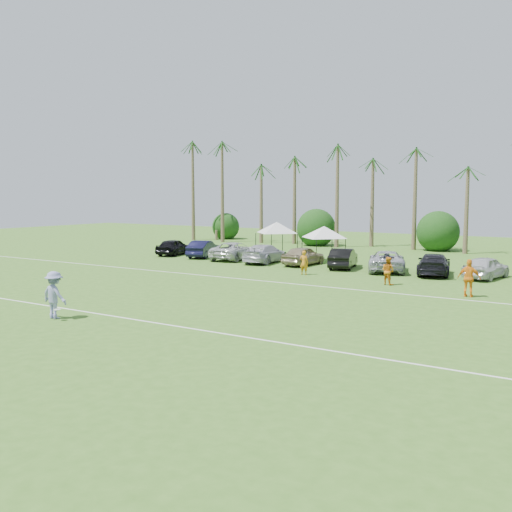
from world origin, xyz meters
The scene contains 28 objects.
ground centered at (0.00, 0.00, 0.00)m, with size 120.00×120.00×0.00m, color #3B681F.
field_lines centered at (0.00, 8.00, 0.01)m, with size 80.00×12.10×0.01m.
palm_tree_0 centered at (-22.00, 38.00, 7.48)m, with size 2.40×2.40×8.90m.
palm_tree_1 centered at (-17.00, 38.00, 8.35)m, with size 2.40×2.40×9.90m.
palm_tree_2 centered at (-12.00, 38.00, 9.21)m, with size 2.40×2.40×10.90m.
palm_tree_3 centered at (-8.00, 38.00, 10.06)m, with size 2.40×2.40×11.90m.
palm_tree_4 centered at (-4.00, 38.00, 7.48)m, with size 2.40×2.40×8.90m.
palm_tree_5 centered at (0.00, 38.00, 8.35)m, with size 2.40×2.40×9.90m.
palm_tree_6 centered at (4.00, 38.00, 9.21)m, with size 2.40×2.40×10.90m.
palm_tree_7 centered at (8.00, 38.00, 10.06)m, with size 2.40×2.40×11.90m.
bush_tree_0 centered at (-19.00, 39.00, 1.80)m, with size 4.00×4.00×4.00m.
bush_tree_1 centered at (-6.00, 39.00, 1.80)m, with size 4.00×4.00×4.00m.
bush_tree_2 centered at (6.00, 39.00, 1.80)m, with size 4.00×4.00×4.00m.
sideline_player_a centered at (2.86, 17.76, 0.79)m, with size 0.58×0.38×1.59m, color orange.
sideline_player_b centered at (8.89, 16.66, 0.82)m, with size 0.79×0.62×1.63m, color orange.
sideline_player_c centered at (13.74, 15.02, 0.97)m, with size 1.14×0.47×1.94m, color orange.
canopy_tent_left centered at (-4.92, 27.63, 2.85)m, with size 4.11×4.11×3.33m.
canopy_tent_right centered at (0.60, 25.50, 2.74)m, with size 3.95×3.95×3.20m.
frisbee_player centered at (0.07, 0.39, 1.00)m, with size 1.30×0.76×2.01m.
parked_car_0 centered at (-12.32, 22.64, 0.71)m, with size 1.67×4.14×1.41m, color black.
parked_car_1 centered at (-9.12, 22.62, 0.71)m, with size 1.49×4.29×1.41m, color black.
parked_car_2 centered at (-5.93, 22.56, 0.71)m, with size 2.34×5.08×1.41m, color #BBBCBD.
parked_car_3 centered at (-2.73, 22.08, 0.71)m, with size 1.98×4.87×1.41m, color #B4B3BE.
parked_car_4 centered at (0.46, 22.27, 0.71)m, with size 1.67×4.14×1.41m, color #9A8A6A.
parked_car_5 centered at (3.66, 22.26, 0.71)m, with size 1.49×4.29×1.41m, color black.
parked_car_6 centered at (6.85, 22.27, 0.71)m, with size 2.34×5.08×1.41m, color #AAACB6.
parked_car_7 centered at (10.05, 22.21, 0.71)m, with size 1.98×4.87×1.41m, color black.
parked_car_8 centered at (13.24, 22.27, 0.71)m, with size 1.67×4.14×1.41m, color silver.
Camera 1 is at (19.85, -15.10, 5.21)m, focal length 40.00 mm.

